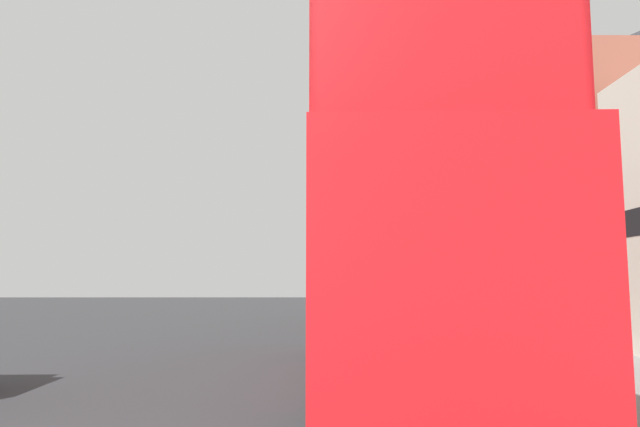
# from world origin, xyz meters

# --- Properties ---
(ground_plane) EXTENTS (144.00, 144.00, 0.00)m
(ground_plane) POSITION_xyz_m (0.00, 21.00, 0.00)
(ground_plane) COLOR #333335
(sidewalk) EXTENTS (3.28, 108.00, 0.14)m
(sidewalk) POSITION_xyz_m (6.74, 18.00, 0.07)
(sidewalk) COLOR gray
(sidewalk) RESTS_ON ground_plane
(brick_terrace_rear) EXTENTS (6.00, 20.67, 10.30)m
(brick_terrace_rear) POSITION_xyz_m (11.38, 20.98, 5.15)
(brick_terrace_rear) COLOR brown
(brick_terrace_rear) RESTS_ON ground_plane
(tour_bus) EXTENTS (2.91, 10.81, 4.09)m
(tour_bus) POSITION_xyz_m (3.32, 6.74, 1.86)
(tour_bus) COLOR red
(tour_bus) RESTS_ON ground_plane
(parked_car_ahead_of_bus) EXTENTS (1.83, 4.13, 1.42)m
(parked_car_ahead_of_bus) POSITION_xyz_m (3.97, 14.41, 0.67)
(parked_car_ahead_of_bus) COLOR #9E9EA3
(parked_car_ahead_of_bus) RESTS_ON ground_plane
(lamp_post_nearest) EXTENTS (0.35, 0.35, 4.97)m
(lamp_post_nearest) POSITION_xyz_m (5.74, 5.36, 3.54)
(lamp_post_nearest) COLOR black
(lamp_post_nearest) RESTS_ON sidewalk
(lamp_post_second) EXTENTS (0.35, 0.35, 4.62)m
(lamp_post_second) POSITION_xyz_m (5.51, 14.21, 3.33)
(lamp_post_second) COLOR black
(lamp_post_second) RESTS_ON sidewalk
(lamp_post_third) EXTENTS (0.35, 0.35, 4.91)m
(lamp_post_third) POSITION_xyz_m (5.59, 23.05, 3.51)
(lamp_post_third) COLOR black
(lamp_post_third) RESTS_ON sidewalk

